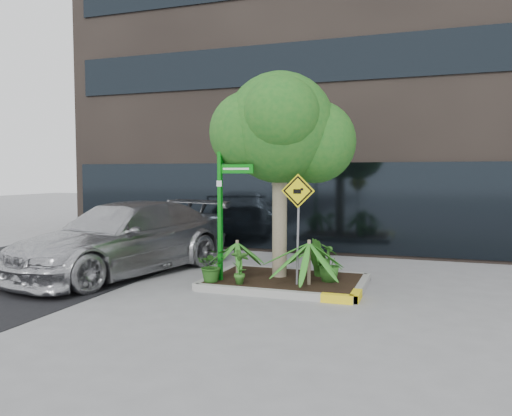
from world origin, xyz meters
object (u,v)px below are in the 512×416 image
(parked_car, at_px, (124,238))
(street_sign_post, at_px, (224,204))
(tree, at_px, (280,128))
(cattle_sign, at_px, (298,210))

(parked_car, distance_m, street_sign_post, 3.00)
(parked_car, bearing_deg, tree, 18.23)
(street_sign_post, bearing_deg, cattle_sign, 11.98)
(tree, relative_size, street_sign_post, 1.62)
(parked_car, bearing_deg, cattle_sign, 9.37)
(tree, height_order, street_sign_post, tree)
(tree, xyz_separation_m, cattle_sign, (0.57, -0.65, -1.70))
(cattle_sign, bearing_deg, street_sign_post, -176.57)
(parked_car, distance_m, cattle_sign, 4.47)
(tree, bearing_deg, parked_car, -176.66)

